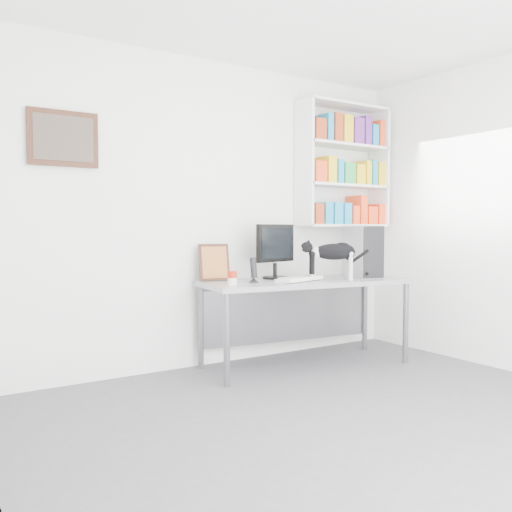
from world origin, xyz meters
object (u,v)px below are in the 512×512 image
object	(u,v)px
speaker	(253,269)
leaning_print	(214,262)
monitor	(275,251)
cat	(332,261)
soup_can	(232,278)
keyboard	(299,279)
pc_tower	(362,251)
bookshelf	(343,166)
desk	(305,323)

from	to	relation	value
speaker	leaning_print	size ratio (longest dim) A/B	0.66
monitor	cat	xyz separation A→B (m)	(0.34, -0.39, -0.08)
soup_can	monitor	bearing A→B (deg)	22.78
keyboard	pc_tower	world-z (taller)	pc_tower
bookshelf	soup_can	size ratio (longest dim) A/B	11.18
monitor	speaker	size ratio (longest dim) A/B	2.28
pc_tower	bookshelf	bearing A→B (deg)	92.41
bookshelf	speaker	distance (m)	1.64
bookshelf	soup_can	bearing A→B (deg)	-165.60
leaning_print	monitor	bearing A→B (deg)	-3.27
cat	keyboard	bearing A→B (deg)	-172.21
bookshelf	keyboard	distance (m)	1.44
bookshelf	cat	size ratio (longest dim) A/B	2.28
desk	leaning_print	distance (m)	0.97
keyboard	soup_can	bearing A→B (deg)	161.41
pc_tower	cat	distance (m)	0.49
keyboard	pc_tower	xyz separation A→B (m)	(0.75, 0.02, 0.22)
desk	soup_can	size ratio (longest dim) A/B	16.62
monitor	keyboard	world-z (taller)	monitor
keyboard	leaning_print	bearing A→B (deg)	128.79
monitor	soup_can	size ratio (longest dim) A/B	4.51
bookshelf	leaning_print	xyz separation A→B (m)	(-1.48, 0.00, -0.92)
soup_can	desk	bearing A→B (deg)	2.20
soup_can	cat	xyz separation A→B (m)	(0.93, -0.14, 0.11)
monitor	speaker	bearing A→B (deg)	-166.47
desk	pc_tower	world-z (taller)	pc_tower
soup_can	speaker	bearing A→B (deg)	15.75
keyboard	soup_can	world-z (taller)	soup_can
monitor	speaker	distance (m)	0.41
leaning_print	pc_tower	bearing A→B (deg)	-4.72
leaning_print	keyboard	bearing A→B (deg)	-23.55
leaning_print	bookshelf	bearing A→B (deg)	11.99
speaker	soup_can	size ratio (longest dim) A/B	1.98
soup_can	cat	world-z (taller)	cat
keyboard	speaker	xyz separation A→B (m)	(-0.40, 0.11, 0.09)
soup_can	bookshelf	bearing A→B (deg)	14.40
desk	keyboard	distance (m)	0.42
monitor	keyboard	distance (m)	0.37
keyboard	leaning_print	xyz separation A→B (m)	(-0.60, 0.43, 0.15)
desk	monitor	size ratio (longest dim) A/B	3.69
cat	speaker	bearing A→B (deg)	-168.79
desk	leaning_print	world-z (taller)	leaning_print
cat	monitor	bearing A→B (deg)	159.66
keyboard	cat	bearing A→B (deg)	-35.95
cat	pc_tower	bearing A→B (deg)	43.13
keyboard	monitor	bearing A→B (deg)	86.78
bookshelf	leaning_print	size ratio (longest dim) A/B	3.75
pc_tower	soup_can	xyz separation A→B (m)	(-1.40, 0.01, -0.18)
monitor	desk	bearing A→B (deg)	-65.27
keyboard	cat	size ratio (longest dim) A/B	0.85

